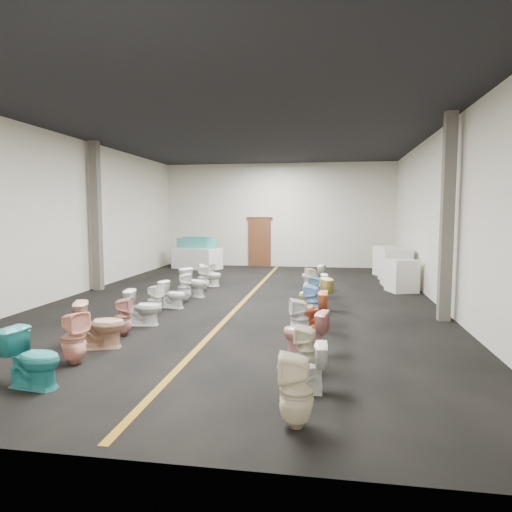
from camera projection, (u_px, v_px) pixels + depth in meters
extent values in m
plane|color=black|center=(244.00, 301.00, 12.29)|extent=(16.00, 16.00, 0.00)
plane|color=black|center=(244.00, 130.00, 11.86)|extent=(16.00, 16.00, 0.00)
plane|color=beige|center=(278.00, 215.00, 19.94)|extent=(10.00, 0.00, 10.00)
plane|color=beige|center=(84.00, 225.00, 4.21)|extent=(10.00, 0.00, 10.00)
plane|color=beige|center=(70.00, 217.00, 12.87)|extent=(0.00, 16.00, 16.00)
plane|color=beige|center=(442.00, 217.00, 11.28)|extent=(0.00, 16.00, 16.00)
cube|color=#8B6214|center=(244.00, 300.00, 12.29)|extent=(0.12, 15.60, 0.01)
cube|color=#562D19|center=(260.00, 242.00, 20.12)|extent=(1.00, 0.10, 2.10)
cube|color=#331C11|center=(260.00, 218.00, 20.03)|extent=(1.15, 0.08, 0.10)
cube|color=#59544C|center=(96.00, 216.00, 13.81)|extent=(0.25, 0.25, 4.50)
cube|color=#59544C|center=(447.00, 218.00, 9.85)|extent=(0.25, 0.25, 4.50)
cube|color=white|center=(197.00, 258.00, 19.27)|extent=(2.21, 1.64, 0.88)
cube|color=#3CADA3|center=(197.00, 244.00, 19.21)|extent=(1.32, 0.92, 0.50)
cylinder|color=#3CADA3|center=(185.00, 244.00, 19.44)|extent=(0.66, 0.66, 0.50)
cylinder|color=#3CADA3|center=(209.00, 244.00, 18.98)|extent=(0.66, 0.66, 0.50)
cube|color=teal|center=(197.00, 239.00, 19.19)|extent=(1.08, 0.68, 0.20)
cube|color=silver|center=(402.00, 276.00, 13.62)|extent=(0.97, 0.97, 0.97)
cube|color=silver|center=(396.00, 267.00, 14.77)|extent=(0.92, 0.92, 1.21)
cube|color=silver|center=(391.00, 269.00, 15.97)|extent=(0.86, 0.86, 0.77)
cube|color=silver|center=(387.00, 261.00, 17.18)|extent=(1.02, 1.02, 1.11)
imported|color=teal|center=(33.00, 358.00, 6.15)|extent=(0.85, 0.56, 0.81)
imported|color=#FAB097|center=(74.00, 338.00, 7.11)|extent=(0.50, 0.50, 0.84)
imported|color=tan|center=(100.00, 324.00, 7.95)|extent=(0.93, 0.72, 0.84)
imported|color=#D2918B|center=(123.00, 317.00, 8.75)|extent=(0.39, 0.38, 0.75)
imported|color=white|center=(143.00, 307.00, 9.59)|extent=(0.78, 0.51, 0.76)
imported|color=white|center=(155.00, 300.00, 10.43)|extent=(0.43, 0.43, 0.73)
imported|color=white|center=(173.00, 295.00, 11.32)|extent=(0.72, 0.50, 0.67)
imported|color=white|center=(184.00, 288.00, 12.01)|extent=(0.47, 0.47, 0.78)
imported|color=silver|center=(194.00, 283.00, 12.86)|extent=(0.89, 0.72, 0.79)
imported|color=white|center=(203.00, 278.00, 13.76)|extent=(0.39, 0.38, 0.78)
imported|color=white|center=(210.00, 275.00, 14.64)|extent=(0.80, 0.62, 0.72)
imported|color=white|center=(211.00, 273.00, 15.42)|extent=(0.38, 0.38, 0.68)
imported|color=beige|center=(296.00, 391.00, 4.99)|extent=(0.40, 0.39, 0.84)
imported|color=white|center=(302.00, 368.00, 5.98)|extent=(0.68, 0.40, 0.67)
imported|color=beige|center=(307.00, 350.00, 6.71)|extent=(0.39, 0.39, 0.70)
imported|color=#DB9492|center=(305.00, 333.00, 7.54)|extent=(0.82, 0.58, 0.76)
imported|color=silver|center=(300.00, 319.00, 8.47)|extent=(0.43, 0.42, 0.78)
imported|color=#F57C42|center=(308.00, 310.00, 9.25)|extent=(0.78, 0.45, 0.79)
imported|color=#83BCEF|center=(313.00, 302.00, 10.14)|extent=(0.45, 0.44, 0.77)
imported|color=#E4D65A|center=(315.00, 295.00, 10.94)|extent=(0.90, 0.72, 0.80)
imported|color=#75B3D5|center=(314.00, 290.00, 11.76)|extent=(0.37, 0.36, 0.74)
imported|color=white|center=(315.00, 286.00, 12.67)|extent=(0.71, 0.48, 0.67)
imported|color=beige|center=(312.00, 280.00, 13.59)|extent=(0.43, 0.43, 0.73)
imported|color=white|center=(313.00, 276.00, 14.38)|extent=(0.81, 0.60, 0.74)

